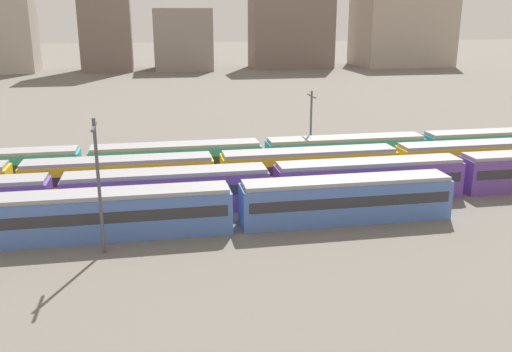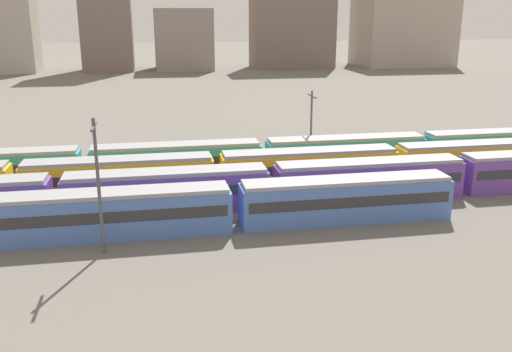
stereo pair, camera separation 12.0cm
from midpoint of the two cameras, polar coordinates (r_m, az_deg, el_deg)
train_track_0 at (r=45.27m, az=-14.10°, el=-3.72°), size 55.80×3.06×3.75m
train_track_1 at (r=51.15m, az=1.53°, el=-0.89°), size 74.70×3.06×3.75m
train_track_2 at (r=57.19m, az=5.39°, el=0.90°), size 93.60×3.06×3.75m
train_track_3 at (r=67.43m, az=16.67°, el=2.66°), size 112.50×3.06×3.75m
catenary_pole_0 at (r=41.24m, az=-15.89°, el=-0.43°), size 0.24×3.20×10.09m
catenary_pole_1 at (r=64.69m, az=5.58°, el=5.37°), size 0.24×3.20×8.61m
distant_building_2 at (r=179.71m, az=-15.28°, el=16.46°), size 14.82×14.03×38.33m
distant_building_3 at (r=179.73m, az=-7.57°, el=13.69°), size 17.44×18.15×18.44m
distant_building_4 at (r=184.85m, az=3.60°, el=15.90°), size 26.01×12.30×31.55m
distant_building_5 at (r=197.62m, az=14.65°, el=14.27°), size 29.58×21.81×23.38m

